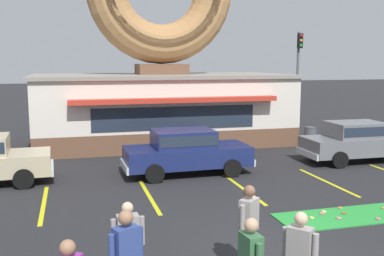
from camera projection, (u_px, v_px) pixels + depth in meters
name	position (u px, v px, depth m)	size (l,w,h in m)	color
donut_shop_building	(162.00, 66.00, 21.98)	(12.30, 6.75, 10.96)	brown
putting_mat	(359.00, 215.00, 11.68)	(4.41, 1.35, 0.03)	green
mini_donut_near_right	(312.00, 218.00, 11.38)	(0.13, 0.13, 0.04)	#E5C666
mini_donut_mid_left	(338.00, 218.00, 11.36)	(0.13, 0.13, 0.04)	#D8667F
mini_donut_mid_centre	(378.00, 219.00, 11.31)	(0.13, 0.13, 0.04)	#D8667F
mini_donut_mid_right	(322.00, 213.00, 11.72)	(0.13, 0.13, 0.04)	#D8667F
mini_donut_far_left	(324.00, 212.00, 11.85)	(0.13, 0.13, 0.04)	#E5C666
mini_donut_far_centre	(344.00, 213.00, 11.74)	(0.13, 0.13, 0.04)	brown
mini_donut_far_right	(384.00, 208.00, 12.15)	(0.13, 0.13, 0.04)	#D17F47
mini_donut_extra	(340.00, 208.00, 12.17)	(0.13, 0.13, 0.04)	#D17F47
golf_ball	(340.00, 218.00, 11.37)	(0.04, 0.04, 0.04)	white
car_grey	(357.00, 140.00, 17.93)	(4.60, 2.05, 1.60)	slate
car_navy	(186.00, 150.00, 15.90)	(4.59, 2.04, 1.60)	navy
pedestrian_clipboard_woman	(128.00, 241.00, 7.88)	(0.60, 0.26, 1.56)	#474C66
pedestrian_crossing_woman	(249.00, 225.00, 8.38)	(0.48, 0.43, 1.71)	#232328
trash_bin	(310.00, 137.00, 20.93)	(0.57, 0.57, 0.97)	#51565B
traffic_light_pole	(298.00, 66.00, 27.98)	(0.28, 0.47, 5.80)	#595B60
parking_stripe_far_left	(44.00, 204.00, 12.64)	(0.12, 3.60, 0.01)	yellow
parking_stripe_left	(149.00, 196.00, 13.41)	(0.12, 3.60, 0.01)	yellow
parking_stripe_mid_left	(243.00, 188.00, 14.19)	(0.12, 3.60, 0.01)	yellow
parking_stripe_centre	(327.00, 182.00, 14.97)	(0.12, 3.60, 0.01)	yellow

